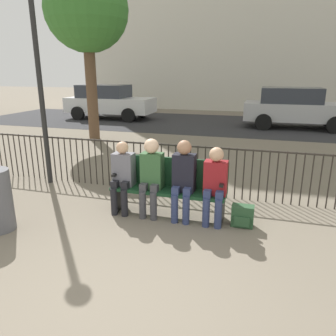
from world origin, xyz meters
TOP-DOWN VIEW (x-y plane):
  - ground_plane at (0.00, 0.00)m, footprint 80.00×80.00m
  - park_bench at (0.00, 2.27)m, footprint 1.84×0.45m
  - seated_person_0 at (-0.75, 2.14)m, footprint 0.34×0.39m
  - seated_person_1 at (-0.26, 2.15)m, footprint 0.34×0.39m
  - seated_person_2 at (0.26, 2.15)m, footprint 0.34×0.39m
  - seated_person_3 at (0.75, 2.14)m, footprint 0.34×0.39m
  - backpack at (1.18, 2.14)m, footprint 0.33×0.22m
  - fence_railing at (-0.02, 3.23)m, footprint 9.01×0.03m
  - tree_1 at (-4.19, 7.41)m, footprint 2.61×2.61m
  - lamp_post at (-2.85, 3.06)m, footprint 0.28×0.28m
  - street_surface at (0.00, 12.00)m, footprint 24.00×6.00m
  - parked_car_0 at (2.53, 11.81)m, footprint 4.20×1.94m
  - parked_car_1 at (-5.99, 12.18)m, footprint 4.20×1.94m

SIDE VIEW (x-z plane):
  - ground_plane at x=0.00m, z-range 0.00..0.00m
  - street_surface at x=0.00m, z-range 0.00..0.01m
  - backpack at x=1.18m, z-range 0.00..0.33m
  - park_bench at x=0.00m, z-range 0.04..0.96m
  - fence_railing at x=-0.02m, z-range 0.08..1.03m
  - seated_person_0 at x=-0.75m, z-range 0.07..1.25m
  - seated_person_3 at x=0.75m, z-range 0.07..1.26m
  - seated_person_2 at x=0.26m, z-range 0.08..1.34m
  - seated_person_1 at x=-0.26m, z-range 0.08..1.34m
  - parked_car_0 at x=2.53m, z-range 0.03..1.65m
  - parked_car_1 at x=-5.99m, z-range 0.03..1.65m
  - lamp_post at x=-2.85m, z-range 0.62..4.74m
  - tree_1 at x=-4.19m, z-range 1.34..6.74m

